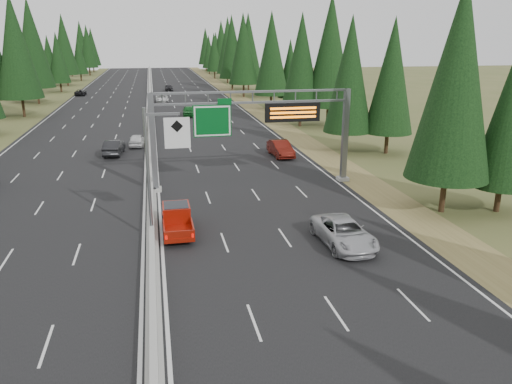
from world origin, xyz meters
TOP-DOWN VIEW (x-y plane):
  - road at (0.00, 80.00)m, footprint 32.00×260.00m
  - shoulder_right at (17.80, 80.00)m, footprint 3.60×260.00m
  - shoulder_left at (-17.80, 80.00)m, footprint 3.60×260.00m
  - median_barrier at (0.00, 80.00)m, footprint 0.70×260.00m
  - sign_gantry at (8.92, 34.88)m, footprint 16.75×0.98m
  - hov_sign_pole at (0.58, 24.97)m, footprint 2.80×0.50m
  - tree_row_right at (22.17, 74.35)m, footprint 12.14×237.00m
  - silver_minivan at (11.12, 21.72)m, footprint 2.80×5.66m
  - red_pickup at (1.57, 25.99)m, footprint 1.79×5.01m
  - car_ahead_green at (5.97, 74.91)m, footprint 2.08×4.77m
  - car_ahead_dkred at (13.21, 45.00)m, footprint 1.97×5.02m
  - car_ahead_dkgrey at (9.41, 66.78)m, footprint 2.25×5.10m
  - car_ahead_white at (2.27, 93.74)m, footprint 2.35×5.04m
  - car_ahead_far at (4.38, 115.69)m, footprint 1.85×4.28m
  - car_onc_near at (-3.78, 49.25)m, footprint 2.10×4.92m
  - car_onc_white at (-1.50, 53.16)m, footprint 1.95×4.17m
  - car_onc_far at (-14.50, 109.14)m, footprint 2.14×4.60m

SIDE VIEW (x-z plane):
  - shoulder_right at x=17.80m, z-range 0.00..0.06m
  - shoulder_left at x=-17.80m, z-range 0.00..0.06m
  - road at x=0.00m, z-range 0.00..0.08m
  - median_barrier at x=0.00m, z-range -0.01..0.84m
  - car_onc_far at x=-14.50m, z-range 0.08..1.35m
  - car_onc_white at x=-1.50m, z-range 0.08..1.46m
  - car_ahead_white at x=2.27m, z-range 0.08..1.48m
  - car_ahead_far at x=4.38m, z-range 0.08..1.52m
  - car_ahead_dkgrey at x=9.41m, z-range 0.08..1.54m
  - silver_minivan at x=11.12m, z-range 0.08..1.62m
  - car_onc_near at x=-3.78m, z-range 0.08..1.66m
  - car_ahead_green at x=5.97m, z-range 0.08..1.68m
  - car_ahead_dkred at x=13.21m, z-range 0.08..1.71m
  - red_pickup at x=1.57m, z-range 0.17..1.80m
  - hov_sign_pole at x=0.58m, z-range 0.72..8.72m
  - sign_gantry at x=8.92m, z-range 1.37..9.17m
  - tree_row_right at x=22.17m, z-range -0.17..18.67m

